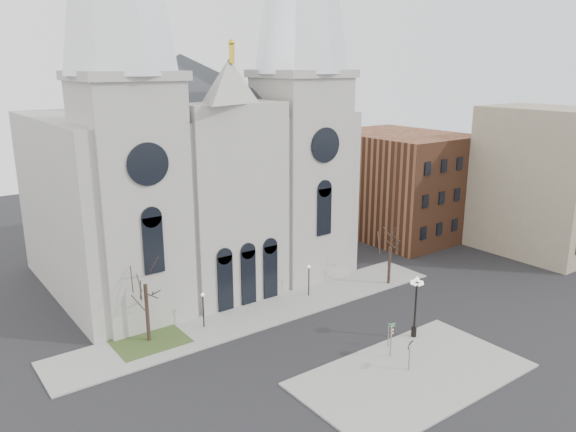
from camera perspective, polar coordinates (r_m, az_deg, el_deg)
ground at (r=46.54m, az=5.23°, el=-14.39°), size 160.00×160.00×0.00m
sidewalk_near at (r=45.39m, az=12.53°, el=-15.44°), size 18.00×10.00×0.14m
sidewalk_far at (r=54.26m, az=-2.59°, el=-9.76°), size 40.00×6.00×0.14m
grass_patch at (r=50.47m, az=-13.92°, el=-12.20°), size 6.00×5.00×0.18m
cathedral at (r=59.64m, az=-9.29°, el=10.69°), size 33.00×26.66×54.00m
bg_building_brick at (r=78.96m, az=11.10°, el=3.23°), size 14.00×18.00×14.00m
bg_building_tan at (r=75.81m, az=24.28°, el=3.22°), size 10.00×14.00×18.00m
tree_left at (r=48.24m, az=-14.33°, el=-6.39°), size 3.20×3.20×7.50m
tree_right at (r=60.38m, az=10.35°, el=-2.90°), size 3.20×3.20×6.00m
ped_lamp_left at (r=50.95m, az=-8.62°, el=-8.85°), size 0.32×0.32×3.26m
ped_lamp_right at (r=57.01m, az=2.13°, el=-6.02°), size 0.32×0.32×3.26m
stop_sign at (r=46.51m, az=10.44°, el=-11.82°), size 0.91×0.29×2.63m
globe_lamp at (r=49.43m, az=12.87°, el=-8.25°), size 1.54×1.54×5.49m
one_way_sign at (r=45.03m, az=12.26°, el=-13.25°), size 0.99×0.44×2.40m
street_name_sign at (r=48.35m, az=10.25°, el=-11.52°), size 0.66×0.21×2.11m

